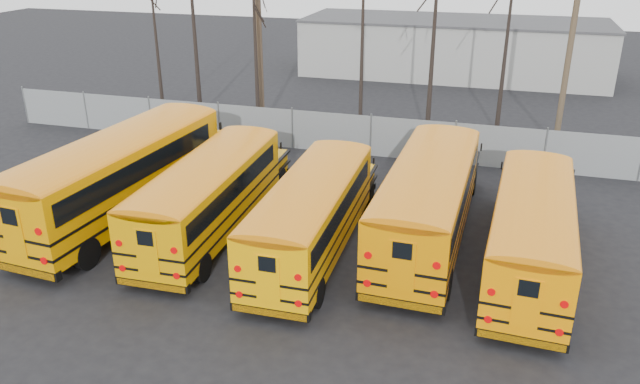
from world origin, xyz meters
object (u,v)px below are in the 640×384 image
(bus_c, at_px, (313,208))
(utility_pole_left, at_px, (259,31))
(bus_e, at_px, (532,225))
(bus_a, at_px, (123,169))
(bus_d, at_px, (429,195))
(bus_b, at_px, (211,189))
(utility_pole_right, at_px, (570,48))

(bus_c, xyz_separation_m, utility_pole_left, (-7.12, 13.45, 3.63))
(bus_e, relative_size, utility_pole_left, 1.00)
(bus_a, distance_m, bus_c, 7.71)
(bus_e, distance_m, utility_pole_left, 19.34)
(bus_c, xyz_separation_m, bus_d, (3.58, 1.86, 0.17))
(bus_b, relative_size, utility_pole_left, 1.01)
(bus_d, height_order, bus_e, bus_d)
(bus_c, bearing_deg, utility_pole_left, 117.02)
(bus_c, distance_m, bus_d, 4.04)
(bus_a, distance_m, bus_b, 3.75)
(bus_e, bearing_deg, utility_pole_right, 86.15)
(bus_d, bearing_deg, utility_pole_left, 134.11)
(utility_pole_left, bearing_deg, utility_pole_right, 6.39)
(bus_b, xyz_separation_m, utility_pole_left, (-3.18, 13.00, 3.58))
(bus_b, height_order, bus_c, bus_b)
(bus_a, bearing_deg, utility_pole_left, 91.85)
(bus_b, xyz_separation_m, bus_d, (7.53, 1.40, 0.12))
(bus_e, bearing_deg, utility_pole_left, 140.47)
(bus_d, height_order, utility_pole_left, utility_pole_left)
(bus_c, bearing_deg, bus_e, 4.84)
(bus_d, relative_size, bus_e, 1.08)
(bus_c, xyz_separation_m, bus_e, (6.96, 0.70, 0.02))
(bus_b, xyz_separation_m, bus_e, (10.90, 0.24, -0.02))
(bus_d, distance_m, utility_pole_left, 16.15)
(bus_a, relative_size, utility_pole_right, 1.27)
(bus_a, xyz_separation_m, bus_b, (3.72, -0.29, -0.27))
(bus_a, relative_size, bus_d, 1.09)
(bus_c, distance_m, utility_pole_left, 15.65)
(bus_e, height_order, utility_pole_left, utility_pole_left)
(bus_b, relative_size, bus_c, 1.03)
(bus_a, bearing_deg, bus_b, -0.20)
(utility_pole_left, bearing_deg, bus_c, -59.97)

